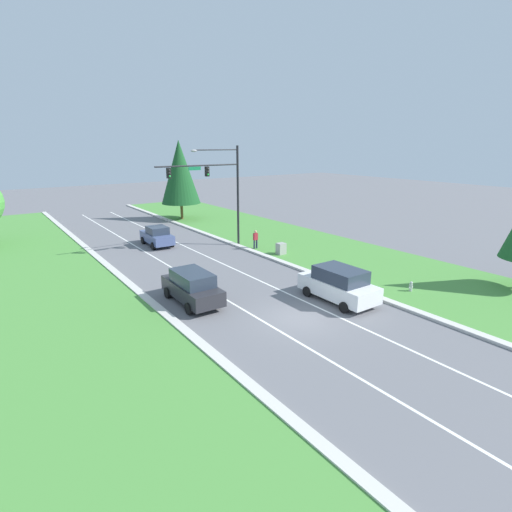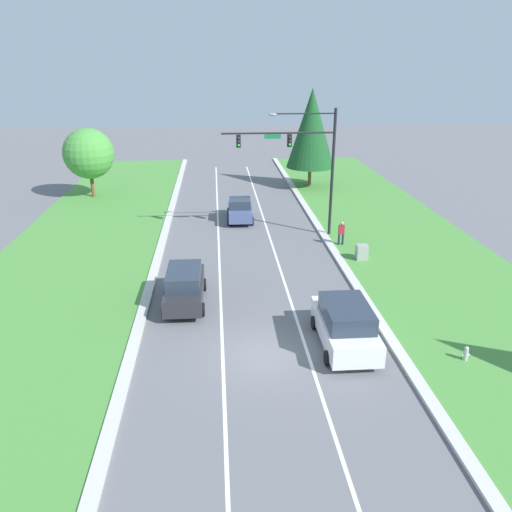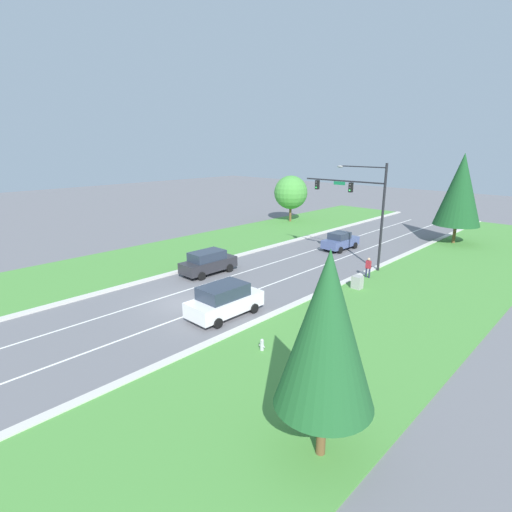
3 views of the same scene
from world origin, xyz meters
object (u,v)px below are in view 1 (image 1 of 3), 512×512
object	(u,v)px
utility_cabinet	(281,249)
conifer_far_right_tree	(180,172)
pedestrian	(255,239)
charcoal_suv	(192,287)
slate_blue_sedan	(157,236)
fire_hydrant	(411,287)
white_suv	(339,284)
traffic_signal_mast	(217,182)

from	to	relation	value
utility_cabinet	conifer_far_right_tree	distance (m)	20.13
pedestrian	conifer_far_right_tree	size ratio (longest dim) A/B	0.18
charcoal_suv	utility_cabinet	xyz separation A→B (m)	(10.62, 5.06, -0.47)
slate_blue_sedan	pedestrian	size ratio (longest dim) A/B	2.53
fire_hydrant	white_suv	bearing A→B (deg)	160.25
conifer_far_right_tree	charcoal_suv	bearing A→B (deg)	-113.96
white_suv	slate_blue_sedan	size ratio (longest dim) A/B	1.12
charcoal_suv	fire_hydrant	bearing A→B (deg)	-27.49
fire_hydrant	conifer_far_right_tree	distance (m)	31.29
slate_blue_sedan	utility_cabinet	world-z (taller)	slate_blue_sedan
conifer_far_right_tree	white_suv	bearing A→B (deg)	-97.42
charcoal_suv	slate_blue_sedan	size ratio (longest dim) A/B	1.10
utility_cabinet	pedestrian	size ratio (longest dim) A/B	0.60
utility_cabinet	fire_hydrant	distance (m)	11.42
white_suv	conifer_far_right_tree	xyz separation A→B (m)	(3.79, 29.14, 4.66)
traffic_signal_mast	charcoal_suv	xyz separation A→B (m)	(-7.63, -10.06, -4.79)
traffic_signal_mast	conifer_far_right_tree	bearing A→B (deg)	77.26
white_suv	slate_blue_sedan	distance (m)	19.02
white_suv	fire_hydrant	bearing A→B (deg)	-19.43
charcoal_suv	white_suv	bearing A→B (deg)	-32.42
white_suv	pedestrian	size ratio (longest dim) A/B	2.84
utility_cabinet	fire_hydrant	bearing A→B (deg)	-84.28
charcoal_suv	pedestrian	world-z (taller)	charcoal_suv
utility_cabinet	pedestrian	bearing A→B (deg)	103.22
charcoal_suv	pedestrian	bearing A→B (deg)	38.73
fire_hydrant	conifer_far_right_tree	xyz separation A→B (m)	(-0.87, 30.82, 5.33)
white_suv	utility_cabinet	world-z (taller)	white_suv
slate_blue_sedan	conifer_far_right_tree	size ratio (longest dim) A/B	0.46
slate_blue_sedan	conifer_far_right_tree	distance (m)	13.66
conifer_far_right_tree	traffic_signal_mast	bearing A→B (deg)	-102.74
utility_cabinet	conifer_far_right_tree	world-z (taller)	conifer_far_right_tree
traffic_signal_mast	charcoal_suv	size ratio (longest dim) A/B	1.85
slate_blue_sedan	fire_hydrant	xyz separation A→B (m)	(8.22, -20.36, -0.53)
pedestrian	fire_hydrant	world-z (taller)	pedestrian
utility_cabinet	conifer_far_right_tree	bearing A→B (deg)	89.19
charcoal_suv	traffic_signal_mast	bearing A→B (deg)	53.56
slate_blue_sedan	utility_cabinet	xyz separation A→B (m)	(7.08, -8.99, -0.37)
slate_blue_sedan	conifer_far_right_tree	xyz separation A→B (m)	(7.36, 10.46, 4.79)
conifer_far_right_tree	fire_hydrant	bearing A→B (deg)	-88.39
white_suv	slate_blue_sedan	world-z (taller)	white_suv
slate_blue_sedan	charcoal_suv	bearing A→B (deg)	-102.62
traffic_signal_mast	slate_blue_sedan	distance (m)	7.52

